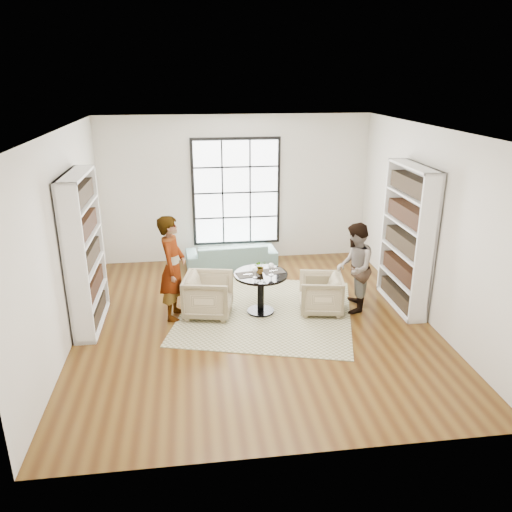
{
  "coord_description": "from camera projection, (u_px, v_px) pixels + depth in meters",
  "views": [
    {
      "loc": [
        -0.91,
        -7.08,
        3.73
      ],
      "look_at": [
        0.07,
        0.4,
        0.98
      ],
      "focal_mm": 35.0,
      "sensor_mm": 36.0,
      "label": 1
    }
  ],
  "objects": [
    {
      "name": "flower_centerpiece",
      "position": [
        260.0,
        267.0,
        8.05
      ],
      "size": [
        0.21,
        0.18,
        0.22
      ],
      "primitive_type": "imported",
      "rotation": [
        0.0,
        0.0,
        0.04
      ],
      "color": "gray",
      "rests_on": "pedestal_table"
    },
    {
      "name": "armchair_left",
      "position": [
        209.0,
        295.0,
        8.12
      ],
      "size": [
        0.89,
        0.88,
        0.69
      ],
      "primitive_type": "imported",
      "rotation": [
        0.0,
        0.0,
        1.37
      ],
      "color": "tan",
      "rests_on": "ground"
    },
    {
      "name": "armchair_right",
      "position": [
        321.0,
        294.0,
        8.23
      ],
      "size": [
        0.81,
        0.79,
        0.64
      ],
      "primitive_type": "imported",
      "rotation": [
        0.0,
        0.0,
        -1.75
      ],
      "color": "tan",
      "rests_on": "ground"
    },
    {
      "name": "cutlery_right",
      "position": [
        274.0,
        271.0,
        8.15
      ],
      "size": [
        0.18,
        0.24,
        0.01
      ],
      "primitive_type": null,
      "rotation": [
        0.0,
        0.0,
        0.18
      ],
      "color": "silver",
      "rests_on": "placemat_right"
    },
    {
      "name": "placemat_left",
      "position": [
        248.0,
        275.0,
        8.01
      ],
      "size": [
        0.38,
        0.32,
        0.01
      ],
      "primitive_type": "cube",
      "rotation": [
        0.0,
        0.0,
        0.18
      ],
      "color": "#282522",
      "rests_on": "pedestal_table"
    },
    {
      "name": "sofa",
      "position": [
        231.0,
        255.0,
        10.16
      ],
      "size": [
        1.85,
        0.82,
        0.53
      ],
      "primitive_type": "imported",
      "rotation": [
        0.0,
        0.0,
        3.2
      ],
      "color": "gray",
      "rests_on": "ground"
    },
    {
      "name": "pedestal_table",
      "position": [
        261.0,
        284.0,
        8.13
      ],
      "size": [
        0.87,
        0.87,
        0.7
      ],
      "rotation": [
        0.0,
        0.0,
        0.18
      ],
      "color": "black",
      "rests_on": "ground"
    },
    {
      "name": "person_left",
      "position": [
        173.0,
        268.0,
        7.88
      ],
      "size": [
        0.52,
        0.69,
        1.7
      ],
      "primitive_type": "imported",
      "rotation": [
        0.0,
        0.0,
        1.37
      ],
      "color": "gray",
      "rests_on": "ground"
    },
    {
      "name": "ground",
      "position": [
        255.0,
        322.0,
        7.98
      ],
      "size": [
        6.0,
        6.0,
        0.0
      ],
      "primitive_type": "plane",
      "color": "brown"
    },
    {
      "name": "placemat_right",
      "position": [
        274.0,
        271.0,
        8.15
      ],
      "size": [
        0.38,
        0.32,
        0.01
      ],
      "primitive_type": "cube",
      "rotation": [
        0.0,
        0.0,
        0.18
      ],
      "color": "#282522",
      "rests_on": "pedestal_table"
    },
    {
      "name": "cutlery_left",
      "position": [
        248.0,
        274.0,
        8.01
      ],
      "size": [
        0.18,
        0.24,
        0.01
      ],
      "primitive_type": null,
      "rotation": [
        0.0,
        0.0,
        0.18
      ],
      "color": "silver",
      "rests_on": "placemat_left"
    },
    {
      "name": "person_right",
      "position": [
        354.0,
        268.0,
        8.15
      ],
      "size": [
        0.77,
        0.87,
        1.5
      ],
      "primitive_type": "imported",
      "rotation": [
        0.0,
        0.0,
        -1.9
      ],
      "color": "gray",
      "rests_on": "ground"
    },
    {
      "name": "room_shell",
      "position": [
        250.0,
        237.0,
        8.06
      ],
      "size": [
        6.0,
        6.01,
        6.0
      ],
      "color": "silver",
      "rests_on": "ground"
    },
    {
      "name": "rug",
      "position": [
        266.0,
        311.0,
        8.34
      ],
      "size": [
        3.41,
        3.41,
        0.01
      ],
      "primitive_type": "cube",
      "rotation": [
        0.0,
        0.0,
        -0.27
      ],
      "color": "tan",
      "rests_on": "ground"
    },
    {
      "name": "wine_glass_left",
      "position": [
        255.0,
        270.0,
        7.85
      ],
      "size": [
        0.08,
        0.08,
        0.18
      ],
      "color": "silver",
      "rests_on": "pedestal_table"
    },
    {
      "name": "wine_glass_right",
      "position": [
        271.0,
        266.0,
        7.94
      ],
      "size": [
        0.1,
        0.1,
        0.21
      ],
      "color": "silver",
      "rests_on": "pedestal_table"
    }
  ]
}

